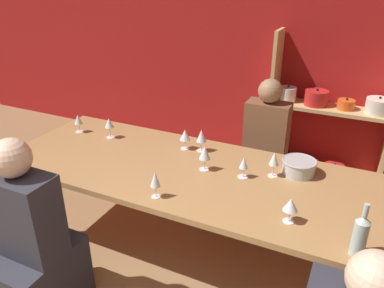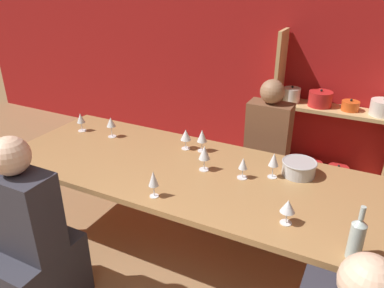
% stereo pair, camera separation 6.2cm
% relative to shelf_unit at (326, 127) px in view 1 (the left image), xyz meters
% --- Properties ---
extents(wall_back_red, '(8.80, 0.06, 2.70)m').
position_rel_shelf_unit_xyz_m(wall_back_red, '(-0.66, 0.20, 0.78)').
color(wall_back_red, '#A31919').
rests_on(wall_back_red, ground_plane).
extents(shelf_unit, '(1.17, 0.30, 1.49)m').
position_rel_shelf_unit_xyz_m(shelf_unit, '(0.00, 0.00, 0.00)').
color(shelf_unit, tan).
rests_on(shelf_unit, ground_plane).
extents(dining_table, '(2.71, 1.04, 0.74)m').
position_rel_shelf_unit_xyz_m(dining_table, '(-0.75, -1.68, 0.10)').
color(dining_table, '#AD7F4C').
rests_on(dining_table, ground_plane).
extents(mixing_bowl, '(0.23, 0.23, 0.10)m').
position_rel_shelf_unit_xyz_m(mixing_bowl, '(-0.02, -1.41, 0.23)').
color(mixing_bowl, '#B7BABC').
rests_on(mixing_bowl, dining_table).
extents(wine_bottle_green, '(0.07, 0.07, 0.29)m').
position_rel_shelf_unit_xyz_m(wine_bottle_green, '(0.39, -2.10, 0.29)').
color(wine_bottle_green, '#B2C6C1').
rests_on(wine_bottle_green, dining_table).
extents(wine_glass_red_a, '(0.06, 0.06, 0.18)m').
position_rel_shelf_unit_xyz_m(wine_glass_red_a, '(-0.76, -2.08, 0.30)').
color(wine_glass_red_a, white).
rests_on(wine_glass_red_a, dining_table).
extents(wine_glass_red_b, '(0.07, 0.07, 0.15)m').
position_rel_shelf_unit_xyz_m(wine_glass_red_b, '(-0.35, -1.62, 0.28)').
color(wine_glass_red_b, white).
rests_on(wine_glass_red_b, dining_table).
extents(wine_glass_red_c, '(0.08, 0.08, 0.15)m').
position_rel_shelf_unit_xyz_m(wine_glass_red_c, '(0.03, -1.98, 0.28)').
color(wine_glass_red_c, white).
rests_on(wine_glass_red_c, dining_table).
extents(wine_glass_white_a, '(0.07, 0.07, 0.16)m').
position_rel_shelf_unit_xyz_m(wine_glass_white_a, '(-1.86, -1.49, 0.29)').
color(wine_glass_white_a, white).
rests_on(wine_glass_white_a, dining_table).
extents(wine_glass_empty_a, '(0.08, 0.08, 0.18)m').
position_rel_shelf_unit_xyz_m(wine_glass_empty_a, '(-0.77, -1.37, 0.30)').
color(wine_glass_empty_a, white).
rests_on(wine_glass_empty_a, dining_table).
extents(wine_glass_red_d, '(0.08, 0.08, 0.18)m').
position_rel_shelf_unit_xyz_m(wine_glass_red_d, '(-0.63, -1.64, 0.30)').
color(wine_glass_red_d, white).
rests_on(wine_glass_red_d, dining_table).
extents(wine_glass_white_b, '(0.07, 0.07, 0.17)m').
position_rel_shelf_unit_xyz_m(wine_glass_white_b, '(-1.55, -1.47, 0.30)').
color(wine_glass_white_b, white).
rests_on(wine_glass_white_b, dining_table).
extents(wine_glass_empty_b, '(0.07, 0.07, 0.18)m').
position_rel_shelf_unit_xyz_m(wine_glass_empty_b, '(-0.17, -1.52, 0.30)').
color(wine_glass_empty_b, white).
rests_on(wine_glass_empty_b, dining_table).
extents(wine_glass_empty_c, '(0.08, 0.08, 0.16)m').
position_rel_shelf_unit_xyz_m(wine_glass_empty_c, '(-0.90, -1.39, 0.29)').
color(wine_glass_empty_c, white).
rests_on(wine_glass_empty_c, dining_table).
extents(person_far_a, '(0.36, 0.45, 1.23)m').
position_rel_shelf_unit_xyz_m(person_far_a, '(-0.40, -0.86, -0.11)').
color(person_far_a, '#2D2D38').
rests_on(person_far_a, ground_plane).
extents(person_near_b, '(0.42, 0.52, 1.21)m').
position_rel_shelf_unit_xyz_m(person_near_b, '(-1.36, -2.56, -0.12)').
color(person_near_b, '#2D2D38').
rests_on(person_near_b, ground_plane).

